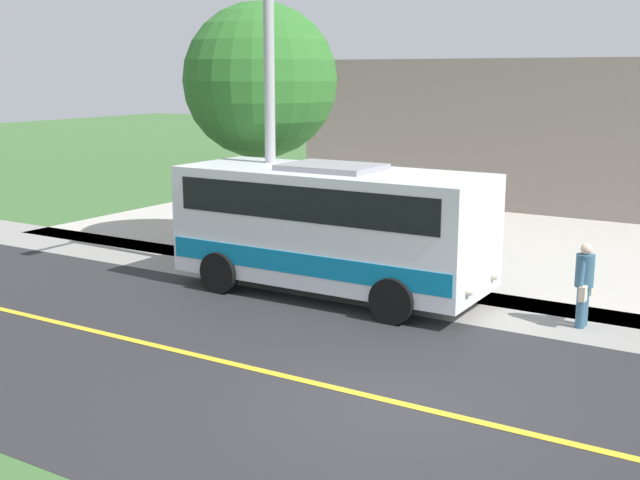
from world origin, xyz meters
TOP-DOWN VIEW (x-y plane):
  - ground_plane at (0.00, 0.00)m, footprint 120.00×120.00m
  - road_surface at (0.00, 0.00)m, footprint 8.00×100.00m
  - sidewalk at (-5.20, 0.00)m, footprint 2.40×100.00m
  - road_centre_line at (0.00, 0.00)m, footprint 0.16×100.00m
  - shuttle_bus_front at (-4.54, -3.71)m, footprint 2.74×6.82m
  - pedestrian_waiting at (-5.01, 1.48)m, footprint 0.72×0.34m
  - street_light_pole at (-4.88, -5.60)m, footprint 1.97×0.24m
  - tree_curbside at (-7.40, -7.58)m, footprint 4.01×4.01m
  - commercial_building at (-21.40, -1.24)m, footprint 10.00×21.33m

SIDE VIEW (x-z plane):
  - ground_plane at x=0.00m, z-range 0.00..0.00m
  - sidewalk at x=-5.20m, z-range 0.00..0.01m
  - road_surface at x=0.00m, z-range 0.00..0.01m
  - road_centre_line at x=0.00m, z-range 0.01..0.01m
  - pedestrian_waiting at x=-5.01m, z-range 0.05..1.65m
  - shuttle_bus_front at x=-4.54m, z-range 0.14..2.94m
  - commercial_building at x=-21.40m, z-range 0.00..5.14m
  - tree_curbside at x=-7.40m, z-range 1.22..7.69m
  - street_light_pole at x=-4.88m, z-range 0.41..8.51m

